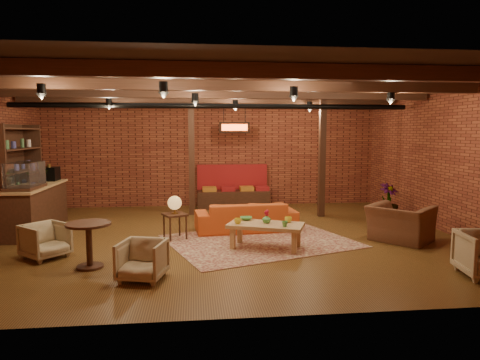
{
  "coord_description": "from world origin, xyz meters",
  "views": [
    {
      "loc": [
        -0.54,
        -8.89,
        2.23
      ],
      "look_at": [
        0.44,
        0.2,
        1.2
      ],
      "focal_mm": 32.0,
      "sensor_mm": 36.0,
      "label": 1
    }
  ],
  "objects": [
    {
      "name": "floor",
      "position": [
        0.0,
        0.0,
        0.0
      ],
      "size": [
        10.0,
        10.0,
        0.0
      ],
      "primitive_type": "plane",
      "color": "#3B250E",
      "rests_on": "ground"
    },
    {
      "name": "ceiling",
      "position": [
        0.0,
        0.0,
        3.2
      ],
      "size": [
        10.0,
        8.0,
        0.02
      ],
      "primitive_type": "cube",
      "color": "black",
      "rests_on": "wall_back"
    },
    {
      "name": "wall_back",
      "position": [
        0.0,
        4.0,
        1.6
      ],
      "size": [
        10.0,
        0.02,
        3.2
      ],
      "primitive_type": "cube",
      "color": "maroon",
      "rests_on": "ground"
    },
    {
      "name": "wall_front",
      "position": [
        0.0,
        -4.0,
        1.6
      ],
      "size": [
        10.0,
        0.02,
        3.2
      ],
      "primitive_type": "cube",
      "color": "maroon",
      "rests_on": "ground"
    },
    {
      "name": "wall_right",
      "position": [
        5.0,
        0.0,
        1.6
      ],
      "size": [
        0.02,
        8.0,
        3.2
      ],
      "primitive_type": "cube",
      "color": "maroon",
      "rests_on": "ground"
    },
    {
      "name": "ceiling_beams",
      "position": [
        0.0,
        0.0,
        3.08
      ],
      "size": [
        9.8,
        6.4,
        0.22
      ],
      "primitive_type": null,
      "color": "black",
      "rests_on": "ceiling"
    },
    {
      "name": "ceiling_pipe",
      "position": [
        0.0,
        1.6,
        2.85
      ],
      "size": [
        9.6,
        0.12,
        0.12
      ],
      "primitive_type": "cylinder",
      "rotation": [
        0.0,
        1.57,
        0.0
      ],
      "color": "black",
      "rests_on": "ceiling"
    },
    {
      "name": "post_left",
      "position": [
        -0.6,
        2.6,
        1.6
      ],
      "size": [
        0.16,
        0.16,
        3.2
      ],
      "primitive_type": "cube",
      "color": "black",
      "rests_on": "ground"
    },
    {
      "name": "post_right",
      "position": [
        2.8,
        2.0,
        1.6
      ],
      "size": [
        0.16,
        0.16,
        3.2
      ],
      "primitive_type": "cube",
      "color": "black",
      "rests_on": "ground"
    },
    {
      "name": "service_counter",
      "position": [
        -4.1,
        1.0,
        0.8
      ],
      "size": [
        0.8,
        2.5,
        1.6
      ],
      "primitive_type": null,
      "color": "black",
      "rests_on": "ground"
    },
    {
      "name": "plant_counter",
      "position": [
        -4.0,
        1.2,
        1.22
      ],
      "size": [
        0.35,
        0.39,
        0.3
      ],
      "primitive_type": "imported",
      "color": "#337F33",
      "rests_on": "service_counter"
    },
    {
      "name": "shelving_hutch",
      "position": [
        -4.5,
        1.1,
        1.2
      ],
      "size": [
        0.52,
        2.0,
        2.4
      ],
      "primitive_type": null,
      "color": "black",
      "rests_on": "ground"
    },
    {
      "name": "banquette",
      "position": [
        0.6,
        3.55,
        0.5
      ],
      "size": [
        2.1,
        0.7,
        1.0
      ],
      "primitive_type": null,
      "color": "maroon",
      "rests_on": "ground"
    },
    {
      "name": "service_sign",
      "position": [
        0.6,
        3.1,
        2.35
      ],
      "size": [
        0.86,
        0.06,
        0.3
      ],
      "primitive_type": "cube",
      "color": "#FF5119",
      "rests_on": "ceiling"
    },
    {
      "name": "ceiling_spotlights",
      "position": [
        0.0,
        0.0,
        2.86
      ],
      "size": [
        6.4,
        4.4,
        0.28
      ],
      "primitive_type": null,
      "color": "black",
      "rests_on": "ceiling"
    },
    {
      "name": "rug",
      "position": [
        0.78,
        -0.44,
        0.01
      ],
      "size": [
        4.22,
        3.7,
        0.01
      ],
      "primitive_type": "cube",
      "rotation": [
        0.0,
        0.0,
        0.33
      ],
      "color": "maroon",
      "rests_on": "floor"
    },
    {
      "name": "sofa",
      "position": [
        0.61,
        0.53,
        0.33
      ],
      "size": [
        2.32,
        1.07,
        0.66
      ],
      "primitive_type": "imported",
      "rotation": [
        0.0,
        0.0,
        3.23
      ],
      "color": "#B74619",
      "rests_on": "floor"
    },
    {
      "name": "coffee_table",
      "position": [
        0.8,
        -0.96,
        0.43
      ],
      "size": [
        1.57,
        1.18,
        0.74
      ],
      "rotation": [
        0.0,
        0.0,
        -0.38
      ],
      "color": "#9F724A",
      "rests_on": "floor"
    },
    {
      "name": "side_table_lamp",
      "position": [
        -0.95,
        -0.06,
        0.7
      ],
      "size": [
        0.58,
        0.58,
        0.91
      ],
      "rotation": [
        0.0,
        0.0,
        0.43
      ],
      "color": "black",
      "rests_on": "floor"
    },
    {
      "name": "round_table_left",
      "position": [
        -2.27,
        -1.82,
        0.51
      ],
      "size": [
        0.72,
        0.72,
        0.75
      ],
      "color": "black",
      "rests_on": "floor"
    },
    {
      "name": "armchair_a",
      "position": [
        -3.18,
        -1.17,
        0.35
      ],
      "size": [
        0.92,
        0.92,
        0.69
      ],
      "primitive_type": "imported",
      "rotation": [
        0.0,
        0.0,
        0.84
      ],
      "color": "beige",
      "rests_on": "floor"
    },
    {
      "name": "armchair_b",
      "position": [
        -1.33,
        -2.5,
        0.33
      ],
      "size": [
        0.78,
        0.75,
        0.67
      ],
      "primitive_type": "imported",
      "rotation": [
        0.0,
        0.0,
        -0.26
      ],
      "color": "beige",
      "rests_on": "floor"
    },
    {
      "name": "armchair_right",
      "position": [
        3.63,
        -0.73,
        0.5
      ],
      "size": [
        1.31,
        1.35,
        1.0
      ],
      "primitive_type": "imported",
      "rotation": [
        0.0,
        0.0,
        2.28
      ],
      "color": "brown",
      "rests_on": "floor"
    },
    {
      "name": "side_table_book",
      "position": [
        3.68,
        0.36,
        0.42
      ],
      "size": [
        0.54,
        0.54,
        0.47
      ],
      "rotation": [
        0.0,
        0.0,
        0.42
      ],
      "color": "black",
      "rests_on": "floor"
    },
    {
      "name": "plant_tall",
      "position": [
        4.4,
        1.46,
        1.37
      ],
      "size": [
        2.01,
        2.01,
        2.74
      ],
      "primitive_type": "imported",
      "rotation": [
        0.0,
        0.0,
        0.4
      ],
      "color": "#4C7F4C",
      "rests_on": "floor"
    }
  ]
}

